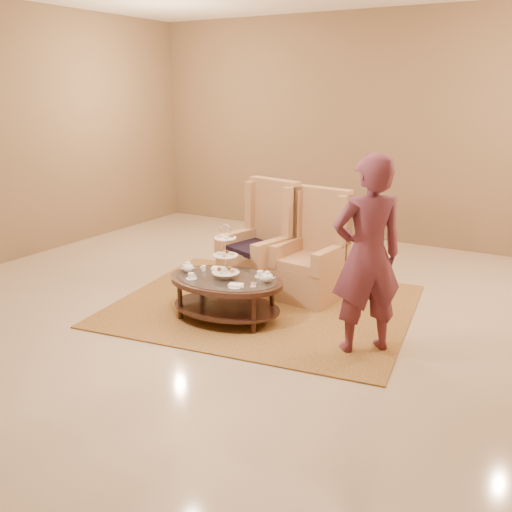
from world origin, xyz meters
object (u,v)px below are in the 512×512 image
Objects in this scene: armchair_right at (313,262)px; person at (367,256)px; tea_table at (226,286)px; armchair_left at (262,253)px.

armchair_right is 0.69× the size of person.
person reaches higher than tea_table.
person is (1.01, -1.07, 0.49)m from armchair_right.
tea_table is 0.71× the size of person.
tea_table is 1.06m from armchair_left.
tea_table is 0.99× the size of armchair_left.
person reaches higher than armchair_right.
person is (1.50, 0.03, 0.54)m from tea_table.
armchair_left is at bearing 93.82° from tea_table.
person is (1.66, -1.02, 0.47)m from armchair_left.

